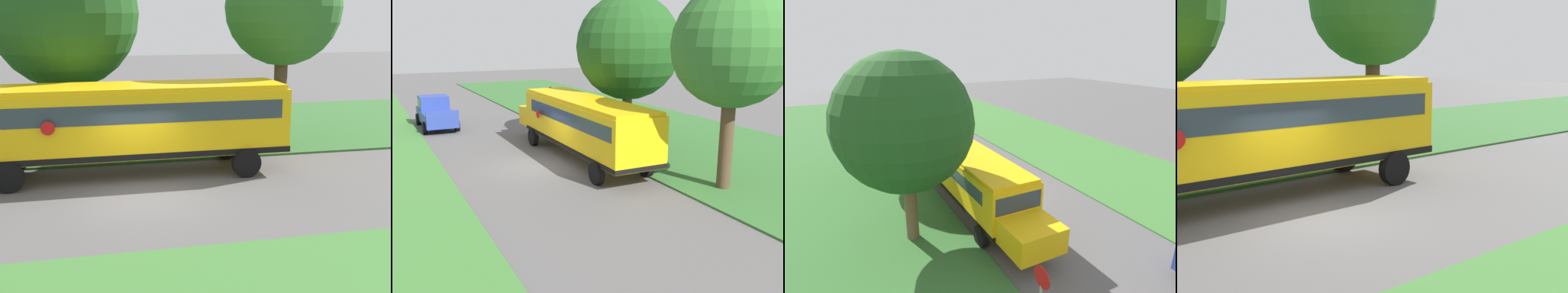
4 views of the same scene
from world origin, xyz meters
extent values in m
plane|color=#565454|center=(0.00, 0.00, 0.00)|extent=(120.00, 120.00, 0.00)
cube|color=#33662D|center=(-10.00, 0.00, 0.04)|extent=(12.00, 80.00, 0.08)
cube|color=#3D7533|center=(9.00, 0.00, 0.04)|extent=(10.00, 80.00, 0.07)
cube|color=yellow|center=(-2.72, 0.08, 1.90)|extent=(2.50, 10.50, 2.20)
cube|color=yellow|center=(-2.72, -6.12, 1.35)|extent=(2.20, 1.90, 1.10)
cube|color=yellow|center=(-2.72, 0.08, 3.08)|extent=(2.35, 10.29, 0.16)
cube|color=black|center=(-2.72, 0.08, 0.92)|extent=(2.54, 10.54, 0.20)
cube|color=#2D3842|center=(-2.72, 0.38, 2.36)|extent=(2.53, 9.24, 0.64)
cube|color=#2D3842|center=(-2.72, -5.12, 2.36)|extent=(2.25, 0.12, 0.80)
cylinder|color=red|center=(-1.29, -2.81, 2.05)|extent=(0.03, 0.44, 0.44)
cylinder|color=black|center=(-1.47, -4.12, 0.50)|extent=(0.30, 1.00, 1.00)
cylinder|color=black|center=(-3.97, -4.12, 0.50)|extent=(0.30, 1.00, 1.00)
cylinder|color=black|center=(-1.47, 3.75, 0.50)|extent=(0.30, 1.00, 1.00)
cylinder|color=black|center=(-3.97, 3.75, 0.50)|extent=(0.30, 1.00, 1.00)
cube|color=#B21E1E|center=(2.80, 16.53, 0.64)|extent=(1.80, 4.40, 0.64)
cube|color=#B21E1E|center=(2.80, 16.68, 1.26)|extent=(1.60, 2.20, 0.60)
cube|color=#2D3842|center=(2.80, 16.68, 1.28)|extent=(1.62, 2.02, 0.45)
cylinder|color=black|center=(3.70, 15.04, 0.32)|extent=(0.22, 0.64, 0.64)
cylinder|color=black|center=(1.90, 15.04, 0.32)|extent=(0.22, 0.64, 0.64)
cylinder|color=black|center=(3.70, 18.03, 0.32)|extent=(0.22, 0.64, 0.64)
cylinder|color=black|center=(1.90, 18.03, 0.32)|extent=(0.22, 0.64, 0.64)
cube|color=#B7B7BC|center=(2.80, 23.44, 0.64)|extent=(1.80, 4.40, 0.64)
cube|color=#B7B7BC|center=(2.80, 23.59, 1.26)|extent=(1.60, 2.20, 0.60)
cube|color=#2D3842|center=(2.80, 23.59, 1.28)|extent=(1.62, 2.02, 0.45)
cylinder|color=black|center=(3.70, 21.95, 0.32)|extent=(0.22, 0.64, 0.64)
cylinder|color=black|center=(1.90, 21.95, 0.32)|extent=(0.22, 0.64, 0.64)
cylinder|color=black|center=(3.70, 24.94, 0.32)|extent=(0.22, 0.64, 0.64)
cylinder|color=black|center=(1.90, 24.94, 0.32)|extent=(0.22, 0.64, 0.64)
cylinder|color=brown|center=(-6.54, -2.18, 1.67)|extent=(0.57, 0.57, 3.35)
sphere|color=#1E4C1C|center=(-6.54, -2.18, 5.55)|extent=(5.87, 5.87, 5.87)
sphere|color=#1E4C1C|center=(-6.62, -2.77, 5.33)|extent=(3.40, 3.40, 3.40)
cylinder|color=#4C3826|center=(-5.87, 6.64, 2.00)|extent=(0.56, 0.56, 4.01)
sphere|color=#2D6628|center=(-5.87, 6.64, 5.82)|extent=(4.82, 4.82, 4.82)
sphere|color=#2D6628|center=(-6.22, 5.92, 5.81)|extent=(2.87, 2.87, 2.87)
cylinder|color=red|center=(-4.60, -9.14, 2.40)|extent=(0.03, 0.68, 0.68)
camera|label=1|loc=(15.86, -1.95, 5.50)|focal=50.00mm
camera|label=2|loc=(7.16, 20.23, 6.25)|focal=42.00mm
camera|label=3|loc=(-9.27, -14.61, 8.48)|focal=28.00mm
camera|label=4|loc=(10.22, -7.03, 3.88)|focal=50.00mm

